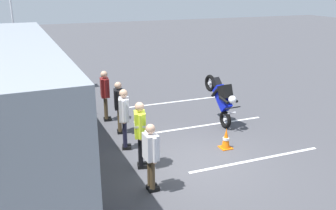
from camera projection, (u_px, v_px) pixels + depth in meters
ground_plane at (195, 162)px, 9.96m from camera, size 80.00×80.00×0.00m
tour_bus at (9, 103)px, 9.57m from camera, size 10.09×2.82×3.25m
spectator_far_left at (151, 152)px, 8.31m from camera, size 0.57×0.32×1.66m
spectator_left at (140, 129)px, 9.36m from camera, size 0.58×0.38×1.81m
spectator_centre at (124, 114)px, 10.46m from camera, size 0.57×0.39×1.82m
spectator_right at (119, 103)px, 11.63m from camera, size 0.58×0.36×1.72m
spectator_far_right at (105, 91)px, 12.71m from camera, size 0.58×0.34×1.80m
parked_motorcycle_silver at (79, 109)px, 12.78m from camera, size 2.05×0.58×0.99m
stunt_motorcycle at (222, 97)px, 12.29m from camera, size 2.00×0.58×1.74m
flagpole at (12, 12)px, 14.94m from camera, size 0.78×0.36×7.16m
traffic_cone at (226, 139)px, 10.74m from camera, size 0.34×0.34×0.63m
bay_line_c at (257, 160)px, 10.12m from camera, size 0.11×4.11×0.01m
bay_line_d at (208, 125)px, 12.63m from camera, size 0.11×4.13×0.01m
bay_line_e at (176, 102)px, 15.15m from camera, size 0.11×4.43×0.01m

